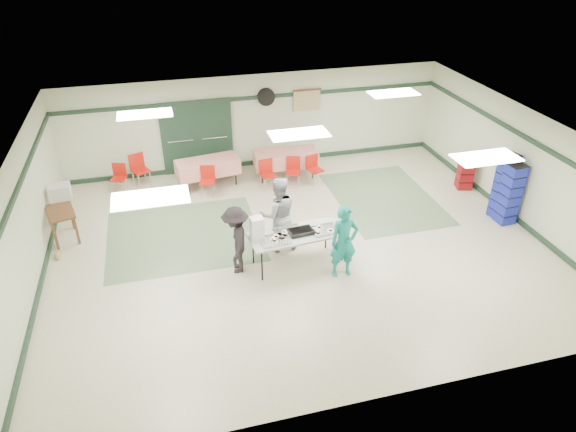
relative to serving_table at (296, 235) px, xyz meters
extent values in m
plane|color=beige|center=(0.25, 0.72, -0.72)|extent=(11.00, 11.00, 0.00)
plane|color=silver|center=(0.25, 0.72, 1.98)|extent=(11.00, 11.00, 0.00)
plane|color=beige|center=(0.25, 5.22, 0.63)|extent=(11.00, 0.00, 11.00)
plane|color=beige|center=(0.25, -3.78, 0.63)|extent=(11.00, 0.00, 11.00)
plane|color=beige|center=(-5.25, 0.72, 0.63)|extent=(0.00, 9.00, 9.00)
plane|color=beige|center=(5.75, 0.72, 0.63)|extent=(0.00, 9.00, 9.00)
cube|color=#1C3324|center=(0.25, 5.19, 1.33)|extent=(11.00, 0.06, 0.10)
cube|color=#1C3324|center=(0.25, 5.19, -0.66)|extent=(11.00, 0.06, 0.12)
cube|color=#1C3324|center=(-5.22, 0.72, 1.33)|extent=(0.06, 9.00, 0.10)
cube|color=#1C3324|center=(-5.22, 0.72, -0.66)|extent=(0.06, 9.00, 0.12)
cube|color=#1C3324|center=(5.72, 0.72, 1.33)|extent=(0.06, 9.00, 0.10)
cube|color=#1C3324|center=(5.72, 0.72, -0.66)|extent=(0.06, 9.00, 0.12)
cube|color=gray|center=(-2.25, 1.72, -0.72)|extent=(3.50, 3.00, 0.01)
cube|color=gray|center=(3.05, 2.22, -0.72)|extent=(2.50, 3.50, 0.01)
cube|color=gray|center=(-1.95, 5.16, 0.33)|extent=(0.90, 0.06, 2.10)
cube|color=gray|center=(-1.00, 5.16, 0.33)|extent=(0.90, 0.06, 2.10)
cube|color=#1C3324|center=(-1.48, 5.14, 0.33)|extent=(2.00, 0.03, 2.15)
cylinder|color=black|center=(0.55, 5.16, 1.33)|extent=(0.50, 0.10, 0.50)
cube|color=tan|center=(1.75, 5.16, 1.13)|extent=(0.80, 0.02, 0.60)
cube|color=#AEAEA9|center=(0.00, 0.00, 0.02)|extent=(2.03, 0.97, 0.04)
cylinder|color=black|center=(-0.82, -0.39, -0.36)|extent=(0.04, 0.04, 0.72)
cylinder|color=black|center=(0.87, -0.24, -0.36)|extent=(0.04, 0.04, 0.72)
cylinder|color=black|center=(-0.87, 0.24, -0.36)|extent=(0.04, 0.04, 0.72)
cylinder|color=black|center=(0.82, 0.39, -0.36)|extent=(0.04, 0.04, 0.72)
cube|color=silver|center=(0.61, -0.04, 0.05)|extent=(0.60, 0.48, 0.02)
cube|color=silver|center=(-0.14, 0.10, 0.05)|extent=(0.61, 0.48, 0.02)
cube|color=silver|center=(-0.49, -0.16, 0.05)|extent=(0.62, 0.50, 0.02)
cube|color=black|center=(0.11, -0.01, 0.08)|extent=(0.54, 0.37, 0.08)
cube|color=white|center=(-0.81, 0.07, 0.28)|extent=(0.28, 0.26, 0.47)
imported|color=#13877F|center=(0.85, -0.61, 0.08)|extent=(0.59, 0.39, 1.60)
imported|color=gray|center=(-0.21, 0.68, 0.15)|extent=(0.85, 0.67, 1.75)
imported|color=black|center=(-1.25, 0.09, 0.03)|extent=(0.72, 1.05, 1.50)
cube|color=red|center=(0.86, 4.17, 0.02)|extent=(1.79, 0.86, 0.05)
cube|color=red|center=(0.86, 4.17, -0.17)|extent=(1.80, 0.88, 0.40)
cylinder|color=black|center=(0.12, 3.92, -0.36)|extent=(0.04, 0.04, 0.72)
cylinder|color=black|center=(1.57, 3.83, -0.36)|extent=(0.04, 0.04, 0.72)
cylinder|color=black|center=(0.15, 4.50, -0.36)|extent=(0.04, 0.04, 0.72)
cylinder|color=black|center=(1.61, 4.42, -0.36)|extent=(0.04, 0.04, 0.72)
cube|color=red|center=(-1.34, 4.17, 0.02)|extent=(1.77, 0.98, 0.05)
cube|color=red|center=(-1.34, 4.17, -0.17)|extent=(1.77, 1.00, 0.40)
cylinder|color=black|center=(-1.98, 3.78, -0.36)|extent=(0.04, 0.04, 0.72)
cylinder|color=black|center=(-0.61, 4.00, -0.36)|extent=(0.04, 0.04, 0.72)
cylinder|color=black|center=(-2.07, 4.33, -0.36)|extent=(0.04, 0.04, 0.72)
cylinder|color=black|center=(-0.69, 4.55, -0.36)|extent=(0.04, 0.04, 0.72)
cube|color=red|center=(0.90, 3.52, -0.30)|extent=(0.48, 0.48, 0.04)
cube|color=red|center=(0.95, 3.68, -0.09)|extent=(0.38, 0.15, 0.38)
cylinder|color=silver|center=(0.71, 3.41, -0.52)|extent=(0.02, 0.02, 0.40)
cylinder|color=silver|center=(1.01, 3.33, -0.52)|extent=(0.02, 0.02, 0.40)
cylinder|color=silver|center=(0.80, 3.71, -0.52)|extent=(0.02, 0.02, 0.40)
cylinder|color=silver|center=(1.09, 3.62, -0.52)|extent=(0.02, 0.02, 0.40)
cube|color=red|center=(0.20, 3.52, -0.30)|extent=(0.43, 0.43, 0.04)
cube|color=red|center=(0.18, 3.69, -0.08)|extent=(0.39, 0.09, 0.38)
cylinder|color=silver|center=(0.07, 3.34, -0.52)|extent=(0.02, 0.02, 0.40)
cylinder|color=silver|center=(0.37, 3.38, -0.52)|extent=(0.02, 0.02, 0.40)
cylinder|color=silver|center=(0.03, 3.65, -0.52)|extent=(0.02, 0.02, 0.40)
cylinder|color=silver|center=(0.33, 3.69, -0.52)|extent=(0.02, 0.02, 0.40)
cube|color=red|center=(1.54, 3.52, -0.31)|extent=(0.47, 0.47, 0.04)
cube|color=red|center=(1.48, 3.68, -0.10)|extent=(0.37, 0.15, 0.38)
cylinder|color=silver|center=(1.44, 3.33, -0.52)|extent=(0.02, 0.02, 0.39)
cylinder|color=silver|center=(1.72, 3.42, -0.52)|extent=(0.02, 0.02, 0.39)
cylinder|color=silver|center=(1.35, 3.61, -0.52)|extent=(0.02, 0.02, 0.39)
cylinder|color=silver|center=(1.63, 3.71, -0.52)|extent=(0.02, 0.02, 0.39)
cube|color=red|center=(-1.44, 3.52, -0.30)|extent=(0.47, 0.47, 0.04)
cube|color=red|center=(-1.40, 3.68, -0.08)|extent=(0.38, 0.14, 0.38)
cylinder|color=silver|center=(-1.63, 3.41, -0.52)|extent=(0.02, 0.02, 0.40)
cylinder|color=silver|center=(-1.33, 3.33, -0.52)|extent=(0.02, 0.02, 0.40)
cylinder|color=silver|center=(-1.55, 3.70, -0.52)|extent=(0.02, 0.02, 0.40)
cylinder|color=silver|center=(-1.25, 3.63, -0.52)|extent=(0.02, 0.02, 0.40)
cube|color=red|center=(-3.12, 4.57, -0.25)|extent=(0.57, 0.57, 0.04)
cube|color=red|center=(-3.20, 4.74, -0.01)|extent=(0.40, 0.22, 0.43)
cylinder|color=silver|center=(-3.20, 4.34, -0.49)|extent=(0.02, 0.02, 0.45)
cylinder|color=silver|center=(-2.89, 4.49, -0.49)|extent=(0.02, 0.02, 0.45)
cylinder|color=silver|center=(-3.35, 4.65, -0.49)|extent=(0.02, 0.02, 0.45)
cylinder|color=silver|center=(-3.04, 4.79, -0.49)|extent=(0.02, 0.02, 0.45)
cube|color=red|center=(-3.71, 4.37, -0.32)|extent=(0.46, 0.46, 0.04)
cube|color=red|center=(-3.66, 4.52, -0.12)|extent=(0.36, 0.15, 0.36)
cylinder|color=silver|center=(-3.90, 4.27, -0.53)|extent=(0.02, 0.02, 0.38)
cylinder|color=silver|center=(-3.62, 4.18, -0.53)|extent=(0.02, 0.02, 0.38)
cylinder|color=silver|center=(-3.81, 4.55, -0.53)|extent=(0.02, 0.02, 0.38)
cylinder|color=silver|center=(-3.53, 4.46, -0.53)|extent=(0.02, 0.02, 0.38)
cube|color=#1B28A4|center=(5.40, 0.36, 0.05)|extent=(0.41, 0.41, 1.54)
cube|color=maroon|center=(5.40, 2.23, -0.23)|extent=(0.46, 0.46, 0.97)
cube|color=#1B28A4|center=(5.40, 0.64, 0.12)|extent=(0.45, 0.45, 1.68)
cube|color=brown|center=(-4.90, 2.30, 0.00)|extent=(0.77, 0.99, 0.05)
cube|color=brown|center=(-5.03, 1.89, -0.37)|extent=(0.05, 0.05, 0.70)
cube|color=brown|center=(-4.59, 2.00, -0.37)|extent=(0.05, 0.05, 0.70)
cube|color=brown|center=(-5.20, 2.60, -0.37)|extent=(0.05, 0.05, 0.70)
cube|color=brown|center=(-4.76, 2.71, -0.37)|extent=(0.05, 0.05, 0.70)
cube|color=beige|center=(-4.90, 2.91, 0.20)|extent=(0.47, 0.42, 0.35)
cylinder|color=brown|center=(-4.98, 1.59, -0.06)|extent=(0.05, 0.21, 1.27)
camera|label=1|loc=(-2.45, -8.68, 5.85)|focal=32.00mm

